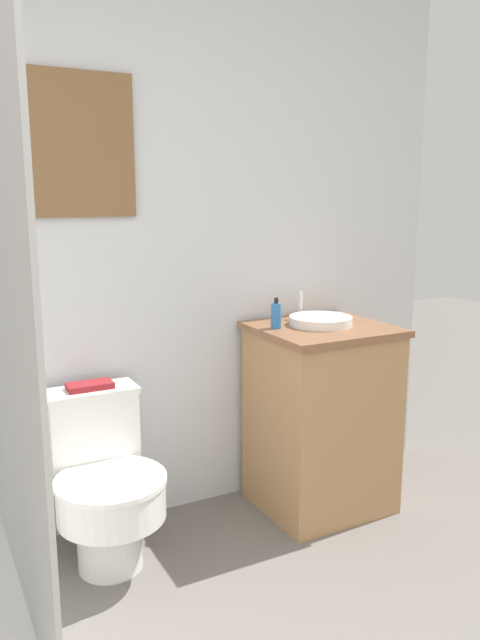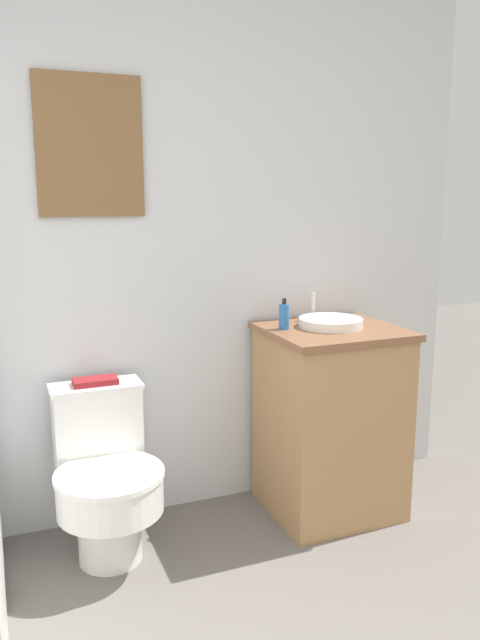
{
  "view_description": "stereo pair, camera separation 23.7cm",
  "coord_description": "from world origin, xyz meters",
  "px_view_note": "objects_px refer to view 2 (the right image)",
  "views": [
    {
      "loc": [
        -0.7,
        -0.32,
        1.43
      ],
      "look_at": [
        0.39,
        1.73,
        0.96
      ],
      "focal_mm": 35.0,
      "sensor_mm": 36.0,
      "label": 1
    },
    {
      "loc": [
        -0.48,
        -0.42,
        1.43
      ],
      "look_at": [
        0.39,
        1.73,
        0.96
      ],
      "focal_mm": 35.0,
      "sensor_mm": 36.0,
      "label": 2
    }
  ],
  "objects_px": {
    "toilet": "(105,477)",
    "sink": "(330,322)",
    "book_on_tank": "(95,381)",
    "soap_bottle": "(284,316)"
  },
  "relations": [
    {
      "from": "toilet",
      "to": "sink",
      "type": "xyz_separation_m",
      "value": [
        1.01,
        0.02,
        0.55
      ]
    },
    {
      "from": "toilet",
      "to": "book_on_tank",
      "type": "bearing_deg",
      "value": 90.0
    },
    {
      "from": "toilet",
      "to": "sink",
      "type": "bearing_deg",
      "value": 0.96
    },
    {
      "from": "toilet",
      "to": "sink",
      "type": "distance_m",
      "value": 1.15
    },
    {
      "from": "soap_bottle",
      "to": "book_on_tank",
      "type": "height_order",
      "value": "soap_bottle"
    },
    {
      "from": "book_on_tank",
      "to": "sink",
      "type": "bearing_deg",
      "value": -7.24
    },
    {
      "from": "toilet",
      "to": "book_on_tank",
      "type": "distance_m",
      "value": 0.38
    },
    {
      "from": "soap_bottle",
      "to": "book_on_tank",
      "type": "xyz_separation_m",
      "value": [
        -0.8,
        0.09,
        -0.23
      ]
    },
    {
      "from": "toilet",
      "to": "book_on_tank",
      "type": "relative_size",
      "value": 3.79
    },
    {
      "from": "toilet",
      "to": "soap_bottle",
      "type": "height_order",
      "value": "soap_bottle"
    }
  ]
}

